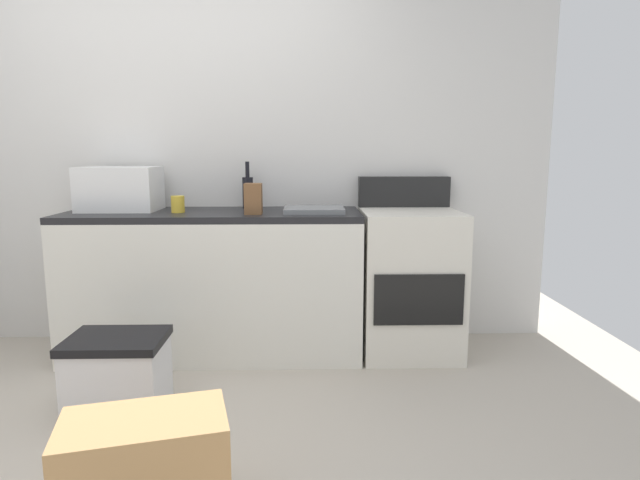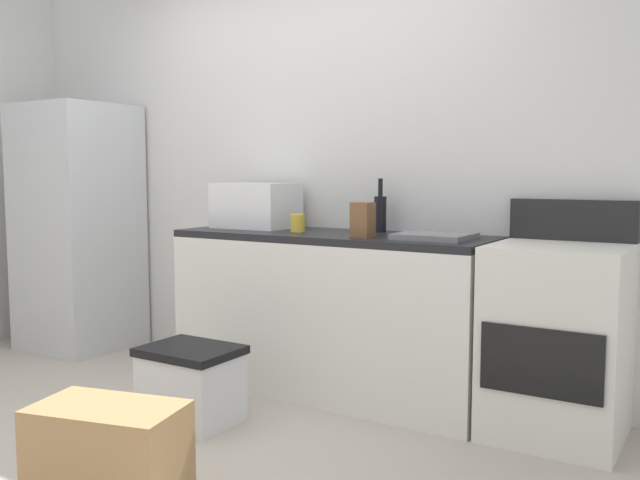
% 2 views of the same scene
% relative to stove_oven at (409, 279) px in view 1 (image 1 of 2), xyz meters
% --- Properties ---
extents(ground_plane, '(6.00, 6.00, 0.00)m').
position_rel_stove_oven_xyz_m(ground_plane, '(-1.52, -1.21, -0.47)').
color(ground_plane, '#B2A899').
extents(wall_back, '(5.00, 0.10, 2.60)m').
position_rel_stove_oven_xyz_m(wall_back, '(-1.52, 0.34, 0.83)').
color(wall_back, silver).
rests_on(wall_back, ground_plane).
extents(kitchen_counter, '(1.80, 0.60, 0.90)m').
position_rel_stove_oven_xyz_m(kitchen_counter, '(-1.22, -0.01, -0.02)').
color(kitchen_counter, silver).
rests_on(kitchen_counter, ground_plane).
extents(stove_oven, '(0.60, 0.61, 1.10)m').
position_rel_stove_oven_xyz_m(stove_oven, '(0.00, 0.00, 0.00)').
color(stove_oven, silver).
rests_on(stove_oven, ground_plane).
extents(microwave, '(0.46, 0.34, 0.27)m').
position_rel_stove_oven_xyz_m(microwave, '(-1.80, 0.07, 0.57)').
color(microwave, white).
rests_on(microwave, kitchen_counter).
extents(sink_basin, '(0.36, 0.32, 0.03)m').
position_rel_stove_oven_xyz_m(sink_basin, '(-0.60, -0.05, 0.45)').
color(sink_basin, slate).
rests_on(sink_basin, kitchen_counter).
extents(wine_bottle, '(0.07, 0.07, 0.30)m').
position_rel_stove_oven_xyz_m(wine_bottle, '(-1.02, 0.19, 0.54)').
color(wine_bottle, black).
rests_on(wine_bottle, kitchen_counter).
extents(coffee_mug, '(0.08, 0.08, 0.10)m').
position_rel_stove_oven_xyz_m(coffee_mug, '(-1.42, -0.05, 0.48)').
color(coffee_mug, gold).
rests_on(coffee_mug, kitchen_counter).
extents(knife_block, '(0.10, 0.10, 0.18)m').
position_rel_stove_oven_xyz_m(knife_block, '(-0.96, -0.14, 0.52)').
color(knife_block, brown).
rests_on(knife_block, kitchen_counter).
extents(cardboard_box_large, '(0.59, 0.43, 0.41)m').
position_rel_stove_oven_xyz_m(cardboard_box_large, '(-1.17, -1.64, -0.26)').
color(cardboard_box_large, '#A37A4C').
rests_on(cardboard_box_large, ground_plane).
extents(storage_bin, '(0.46, 0.36, 0.38)m').
position_rel_stove_oven_xyz_m(storage_bin, '(-1.57, -0.78, -0.27)').
color(storage_bin, silver).
rests_on(storage_bin, ground_plane).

